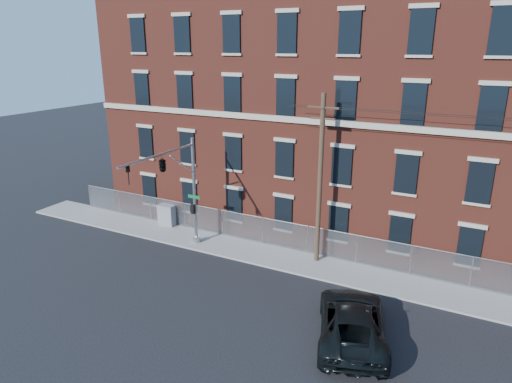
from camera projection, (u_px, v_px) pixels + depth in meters
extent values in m
plane|color=black|center=(243.00, 297.00, 23.81)|extent=(140.00, 140.00, 0.00)
cube|color=gray|center=(501.00, 307.00, 22.79)|extent=(65.00, 3.00, 0.12)
cube|color=black|center=(149.00, 190.00, 34.16)|extent=(1.20, 0.10, 2.20)
cube|color=black|center=(146.00, 143.00, 33.05)|extent=(1.20, 0.10, 2.20)
cube|color=black|center=(142.00, 89.00, 31.88)|extent=(1.20, 0.10, 2.20)
cube|color=black|center=(138.00, 35.00, 30.78)|extent=(1.20, 0.10, 2.20)
cube|color=black|center=(190.00, 197.00, 32.56)|extent=(1.20, 0.10, 2.20)
cube|color=black|center=(187.00, 148.00, 31.46)|extent=(1.20, 0.10, 2.20)
cube|color=black|center=(185.00, 92.00, 30.29)|extent=(1.20, 0.10, 2.20)
cube|color=black|center=(182.00, 35.00, 29.18)|extent=(1.20, 0.10, 2.20)
cube|color=black|center=(234.00, 205.00, 30.97)|extent=(1.20, 0.10, 2.20)
cube|color=black|center=(233.00, 153.00, 29.86)|extent=(1.20, 0.10, 2.20)
cube|color=black|center=(232.00, 94.00, 28.69)|extent=(1.20, 0.10, 2.20)
cube|color=black|center=(231.00, 34.00, 27.58)|extent=(1.20, 0.10, 2.20)
cube|color=black|center=(283.00, 213.00, 29.37)|extent=(1.20, 0.10, 2.20)
cube|color=black|center=(284.00, 159.00, 28.26)|extent=(1.20, 0.10, 2.20)
cube|color=black|center=(286.00, 97.00, 27.09)|extent=(1.20, 0.10, 2.20)
cube|color=black|center=(287.00, 33.00, 25.98)|extent=(1.20, 0.10, 2.20)
cube|color=black|center=(338.00, 223.00, 27.77)|extent=(1.20, 0.10, 2.20)
cube|color=black|center=(342.00, 166.00, 26.66)|extent=(1.20, 0.10, 2.20)
cube|color=black|center=(346.00, 101.00, 25.49)|extent=(1.20, 0.10, 2.20)
cube|color=black|center=(350.00, 33.00, 24.38)|extent=(1.20, 0.10, 2.20)
cube|color=black|center=(400.00, 234.00, 26.17)|extent=(1.20, 0.10, 2.20)
cube|color=black|center=(406.00, 174.00, 25.06)|extent=(1.20, 0.10, 2.20)
cube|color=black|center=(414.00, 104.00, 23.89)|extent=(1.20, 0.10, 2.20)
cube|color=black|center=(421.00, 32.00, 22.79)|extent=(1.20, 0.10, 2.20)
cube|color=black|center=(469.00, 246.00, 24.57)|extent=(1.20, 0.10, 2.20)
cube|color=black|center=(480.00, 183.00, 23.47)|extent=(1.20, 0.10, 2.20)
cube|color=black|center=(491.00, 109.00, 22.30)|extent=(1.20, 0.10, 2.20)
cube|color=black|center=(504.00, 31.00, 21.19)|extent=(1.20, 0.10, 2.20)
cube|color=#A5A8AD|center=(504.00, 279.00, 23.60)|extent=(59.00, 0.02, 1.80)
cylinder|color=#9EA0A5|center=(507.00, 263.00, 23.32)|extent=(59.00, 0.04, 0.04)
cylinder|color=#9EA0A5|center=(90.00, 196.00, 36.45)|extent=(0.06, 0.06, 1.85)
cylinder|color=#9EA0A5|center=(119.00, 202.00, 35.10)|extent=(0.06, 0.06, 1.85)
cylinder|color=#9EA0A5|center=(151.00, 208.00, 33.75)|extent=(0.06, 0.06, 1.85)
cylinder|color=#9EA0A5|center=(185.00, 215.00, 32.39)|extent=(0.06, 0.06, 1.85)
cylinder|color=#9EA0A5|center=(222.00, 223.00, 31.04)|extent=(0.06, 0.06, 1.85)
cylinder|color=#9EA0A5|center=(263.00, 231.00, 29.69)|extent=(0.06, 0.06, 1.85)
cylinder|color=#9EA0A5|center=(308.00, 240.00, 28.33)|extent=(0.06, 0.06, 1.85)
cylinder|color=#9EA0A5|center=(357.00, 249.00, 26.98)|extent=(0.06, 0.06, 1.85)
cylinder|color=#9EA0A5|center=(411.00, 260.00, 25.63)|extent=(0.06, 0.06, 1.85)
cylinder|color=#9EA0A5|center=(471.00, 272.00, 24.27)|extent=(0.06, 0.06, 1.85)
cylinder|color=#9EA0A5|center=(194.00, 192.00, 29.12)|extent=(0.22, 0.22, 7.00)
cylinder|color=#9EA0A5|center=(197.00, 239.00, 30.13)|extent=(0.50, 0.50, 0.40)
cylinder|color=#9EA0A5|center=(159.00, 155.00, 25.42)|extent=(0.14, 6.50, 0.14)
cylinder|color=#9EA0A5|center=(182.00, 164.00, 27.46)|extent=(0.08, 2.18, 1.56)
cube|color=#0C592D|center=(194.00, 197.00, 29.06)|extent=(0.90, 0.03, 0.22)
cube|color=black|center=(193.00, 209.00, 29.25)|extent=(0.25, 0.25, 0.60)
imported|color=black|center=(128.00, 175.00, 23.43)|extent=(0.16, 0.20, 1.00)
imported|color=black|center=(162.00, 163.00, 25.80)|extent=(0.53, 2.48, 1.00)
cylinder|color=#473423|center=(320.00, 181.00, 26.10)|extent=(0.28, 0.28, 10.00)
cube|color=#473423|center=(323.00, 107.00, 24.81)|extent=(1.80, 0.12, 0.12)
cube|color=#473423|center=(323.00, 118.00, 24.99)|extent=(1.40, 0.12, 0.12)
imported|color=black|center=(352.00, 321.00, 20.24)|extent=(4.63, 6.80, 1.73)
cube|color=gray|center=(167.00, 215.00, 32.80)|extent=(1.22, 0.63, 1.51)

